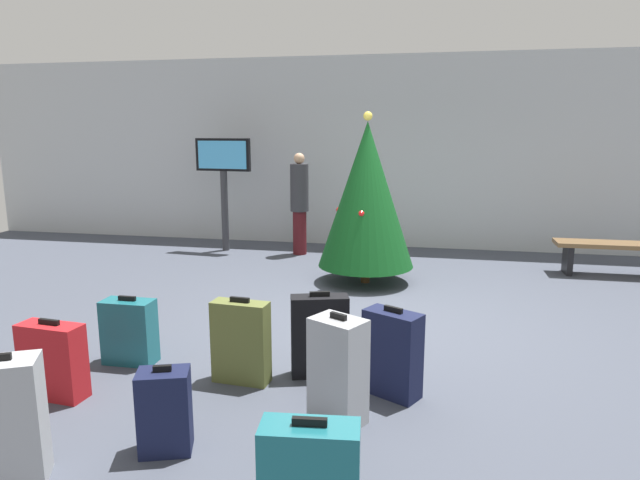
% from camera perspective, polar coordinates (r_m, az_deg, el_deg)
% --- Properties ---
extents(ground_plane, '(16.00, 16.00, 0.00)m').
position_cam_1_polar(ground_plane, '(6.06, 5.37, -8.45)').
color(ground_plane, '#424754').
extents(back_wall, '(16.00, 0.20, 3.31)m').
position_cam_1_polar(back_wall, '(9.88, 8.21, 8.89)').
color(back_wall, '#B7BCC1').
rests_on(back_wall, ground_plane).
extents(holiday_tree, '(1.28, 1.28, 2.28)m').
position_cam_1_polar(holiday_tree, '(7.37, 4.83, 4.66)').
color(holiday_tree, '#4C3319').
rests_on(holiday_tree, ground_plane).
extents(flight_info_kiosk, '(0.98, 0.17, 1.91)m').
position_cam_1_polar(flight_info_kiosk, '(9.53, -9.93, 6.97)').
color(flight_info_kiosk, '#333338').
rests_on(flight_info_kiosk, ground_plane).
extents(waiting_bench, '(1.53, 0.44, 0.48)m').
position_cam_1_polar(waiting_bench, '(8.87, 27.87, -0.98)').
color(waiting_bench, brown).
rests_on(waiting_bench, ground_plane).
extents(traveller_0, '(0.39, 0.39, 1.68)m').
position_cam_1_polar(traveller_0, '(9.14, -2.13, 4.02)').
color(traveller_0, '#4C1419').
rests_on(traveller_0, ground_plane).
extents(suitcase_0, '(0.38, 0.31, 0.59)m').
position_cam_1_polar(suitcase_0, '(3.82, -15.71, -16.65)').
color(suitcase_0, '#141938').
rests_on(suitcase_0, ground_plane).
extents(suitcase_1, '(0.45, 0.23, 0.62)m').
position_cam_1_polar(suitcase_1, '(5.23, -19.06, -8.92)').
color(suitcase_1, '#19606B').
rests_on(suitcase_1, ground_plane).
extents(suitcase_2, '(0.48, 0.41, 0.80)m').
position_cam_1_polar(suitcase_2, '(3.81, -29.71, -16.03)').
color(suitcase_2, '#9EA0A5').
rests_on(suitcase_2, ground_plane).
extents(suitcase_3, '(0.51, 0.31, 0.73)m').
position_cam_1_polar(suitcase_3, '(4.69, -0.04, -9.86)').
color(suitcase_3, black).
rests_on(suitcase_3, ground_plane).
extents(suitcase_4, '(0.52, 0.25, 0.63)m').
position_cam_1_polar(suitcase_4, '(4.81, -25.84, -11.15)').
color(suitcase_4, '#B2191E').
rests_on(suitcase_4, ground_plane).
extents(suitcase_5, '(0.44, 0.40, 0.81)m').
position_cam_1_polar(suitcase_5, '(3.97, 1.87, -13.35)').
color(suitcase_5, '#9EA0A5').
rests_on(suitcase_5, ground_plane).
extents(suitcase_7, '(0.48, 0.22, 0.72)m').
position_cam_1_polar(suitcase_7, '(4.63, -8.15, -10.37)').
color(suitcase_7, '#59602D').
rests_on(suitcase_7, ground_plane).
extents(suitcase_8, '(0.49, 0.40, 0.72)m').
position_cam_1_polar(suitcase_8, '(4.40, 7.45, -11.53)').
color(suitcase_8, '#141938').
rests_on(suitcase_8, ground_plane).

